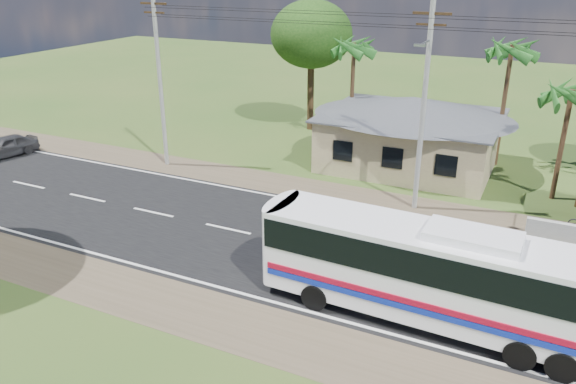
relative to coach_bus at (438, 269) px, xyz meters
The scene contains 10 objects.
ground 7.25m from the coach_bus, 151.06° to the left, with size 120.00×120.00×0.00m, color #2D4C1B.
road 7.25m from the coach_bus, 151.06° to the left, with size 120.00×16.00×0.03m.
house 17.11m from the coach_bus, 107.17° to the left, with size 12.40×10.00×5.00m.
utility_poles 11.00m from the coach_bus, 108.98° to the left, with size 32.80×2.22×11.00m.
palm_near 15.17m from the coach_bus, 76.48° to the left, with size 2.80×2.80×6.70m.
palm_mid 19.49m from the coach_bus, 90.15° to the left, with size 2.80×2.80×8.20m.
palm_far 22.26m from the coach_bus, 117.45° to the left, with size 2.80×2.80×7.70m.
tree_behind_house 26.03m from the coach_bus, 123.35° to the left, with size 6.00×6.00×9.61m.
coach_bus is the anchor object (origin of this frame).
small_car 30.38m from the coach_bus, 167.57° to the left, with size 1.64×4.08×1.39m, color #2A292C.
Camera 1 is at (8.69, -20.81, 11.95)m, focal length 35.00 mm.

